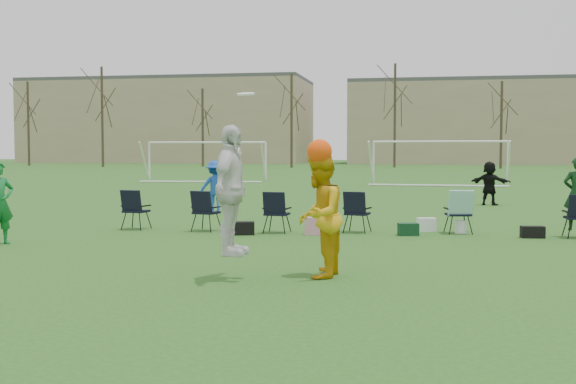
% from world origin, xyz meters
% --- Properties ---
extents(ground, '(260.00, 260.00, 0.00)m').
position_xyz_m(ground, '(0.00, 0.00, 0.00)').
color(ground, '#25571B').
rests_on(ground, ground).
extents(fielder_blue, '(1.19, 0.97, 1.60)m').
position_xyz_m(fielder_blue, '(-3.20, 12.65, 0.80)').
color(fielder_blue, '#1747AF').
rests_on(fielder_blue, ground).
extents(fielder_black, '(1.49, 1.00, 1.54)m').
position_xyz_m(fielder_black, '(5.43, 17.26, 0.77)').
color(fielder_black, black).
rests_on(fielder_black, ground).
extents(center_contest, '(1.90, 1.53, 2.79)m').
position_xyz_m(center_contest, '(1.03, 1.71, 1.14)').
color(center_contest, white).
rests_on(center_contest, ground).
extents(sideline_setup, '(10.89, 1.90, 1.79)m').
position_xyz_m(sideline_setup, '(1.91, 7.85, 0.52)').
color(sideline_setup, black).
rests_on(sideline_setup, ground).
extents(goal_left, '(7.39, 0.76, 2.46)m').
position_xyz_m(goal_left, '(-10.00, 34.00, 1.92)').
color(goal_left, white).
rests_on(goal_left, ground).
extents(goal_mid, '(7.40, 0.63, 2.46)m').
position_xyz_m(goal_mid, '(4.00, 32.00, 1.92)').
color(goal_mid, white).
rests_on(goal_mid, ground).
extents(tree_line, '(110.28, 3.28, 11.40)m').
position_xyz_m(tree_line, '(0.24, 69.85, 5.09)').
color(tree_line, '#382B21').
rests_on(tree_line, ground).
extents(building_row, '(126.00, 16.00, 13.00)m').
position_xyz_m(building_row, '(6.73, 96.00, 5.99)').
color(building_row, tan).
rests_on(building_row, ground).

